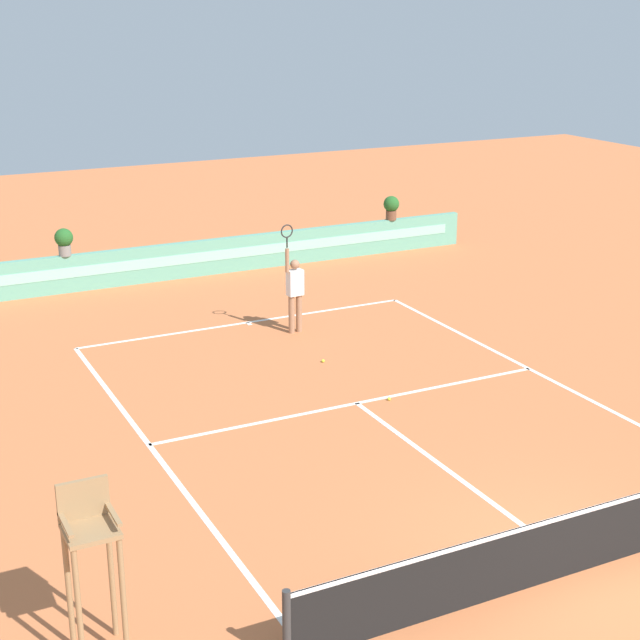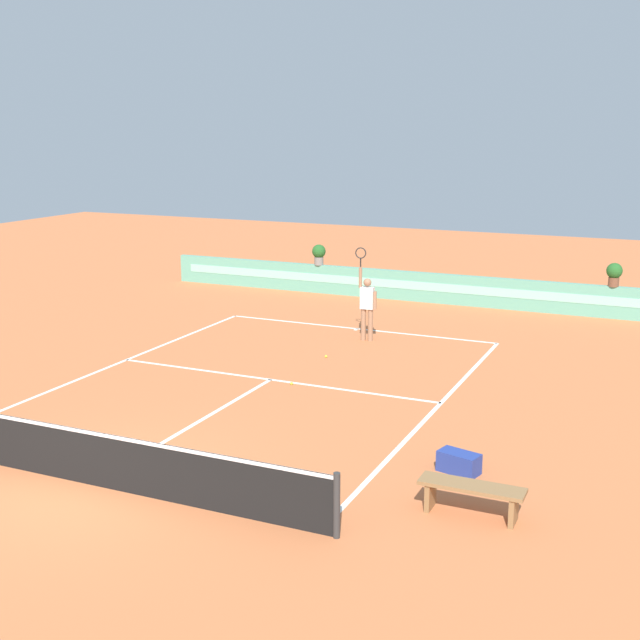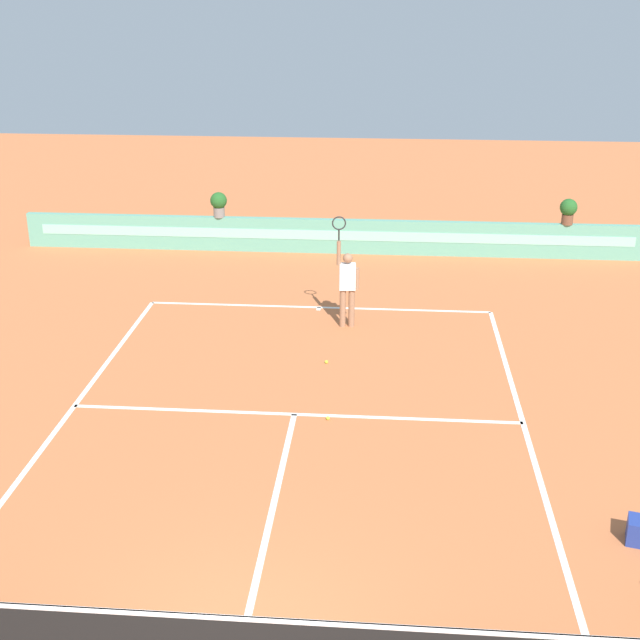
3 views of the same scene
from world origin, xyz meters
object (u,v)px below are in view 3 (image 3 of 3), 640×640
Objects in this scene: tennis_ball_mid_court at (326,362)px; potted_plant_far_right at (568,210)px; tennis_ball_near_baseline at (328,418)px; potted_plant_left at (219,203)px; tennis_player at (347,283)px.

tennis_ball_mid_court is 10.00m from potted_plant_far_right.
tennis_ball_mid_court is at bearing 94.86° from tennis_ball_near_baseline.
potted_plant_left is 1.00× the size of potted_plant_far_right.
potted_plant_left and potted_plant_far_right have the same top height.
potted_plant_left reaches higher than tennis_ball_mid_court.
tennis_player is at bearing 88.65° from tennis_ball_near_baseline.
tennis_player is 38.01× the size of tennis_ball_mid_court.
tennis_ball_mid_court is 0.09× the size of potted_plant_far_right.
tennis_ball_near_baseline is at bearing -85.14° from tennis_ball_mid_court.
potted_plant_far_right is (6.00, 10.14, 1.38)m from tennis_ball_near_baseline.
tennis_player is 8.18m from potted_plant_far_right.
potted_plant_left is at bearing 115.51° from tennis_ball_mid_court.
tennis_player is 38.01× the size of tennis_ball_near_baseline.
tennis_player reaches higher than potted_plant_left.
tennis_player is 3.57× the size of potted_plant_far_right.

